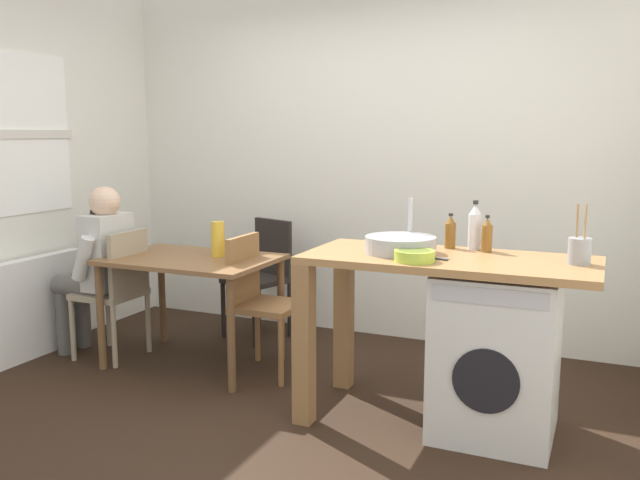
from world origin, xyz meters
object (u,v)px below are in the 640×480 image
at_px(washing_machine, 496,354).
at_px(vase, 218,239).
at_px(chair_person_seat, 118,287).
at_px(chair_spare_by_wall, 263,271).
at_px(bottle_clear_small, 487,235).
at_px(dining_table, 192,271).
at_px(bottle_tall_green, 450,232).
at_px(bottle_squat_brown, 475,227).
at_px(seated_person, 98,262).
at_px(chair_opposite, 258,296).
at_px(mixing_bowl, 414,255).
at_px(utensil_crock, 579,250).

bearing_deg(washing_machine, vase, 169.26).
bearing_deg(chair_person_seat, chair_spare_by_wall, -37.76).
bearing_deg(bottle_clear_small, dining_table, 178.94).
bearing_deg(dining_table, bottle_tall_green, 0.11).
distance_m(dining_table, bottle_squat_brown, 1.90).
xyz_separation_m(chair_spare_by_wall, seated_person, (-0.83, -0.87, 0.16)).
height_order(chair_opposite, bottle_squat_brown, bottle_squat_brown).
xyz_separation_m(bottle_clear_small, mixing_bowl, (-0.28, -0.42, -0.06)).
bearing_deg(chair_opposite, seated_person, -83.25).
distance_m(chair_spare_by_wall, vase, 0.76).
bearing_deg(utensil_crock, chair_person_seat, 177.92).
xyz_separation_m(dining_table, washing_machine, (2.05, -0.26, -0.21)).
bearing_deg(chair_opposite, mixing_bowl, 66.30).
height_order(chair_spare_by_wall, bottle_squat_brown, bottle_squat_brown).
height_order(bottle_clear_small, mixing_bowl, bottle_clear_small).
relative_size(seated_person, utensil_crock, 4.01).
bearing_deg(dining_table, vase, 33.69).
bearing_deg(dining_table, chair_person_seat, -169.63).
relative_size(dining_table, chair_spare_by_wall, 1.22).
distance_m(dining_table, vase, 0.28).
height_order(seated_person, bottle_squat_brown, seated_person).
xyz_separation_m(bottle_squat_brown, vase, (-1.71, 0.08, -0.19)).
relative_size(chair_opposite, washing_machine, 1.05).
relative_size(bottle_tall_green, vase, 0.83).
bearing_deg(bottle_squat_brown, vase, 177.33).
bearing_deg(bottle_squat_brown, bottle_clear_small, -36.19).
relative_size(chair_spare_by_wall, utensil_crock, 3.00).
bearing_deg(bottle_clear_small, bottle_squat_brown, 143.81).
distance_m(bottle_squat_brown, mixing_bowl, 0.53).
xyz_separation_m(washing_machine, vase, (-1.90, 0.36, 0.43)).
distance_m(bottle_clear_small, mixing_bowl, 0.51).
xyz_separation_m(chair_person_seat, washing_machine, (2.59, -0.16, -0.08)).
xyz_separation_m(bottle_tall_green, vase, (-1.58, 0.10, -0.15)).
relative_size(dining_table, chair_person_seat, 1.22).
bearing_deg(washing_machine, seated_person, 176.68).
bearing_deg(washing_machine, bottle_clear_small, 115.82).
relative_size(seated_person, bottle_squat_brown, 4.41).
bearing_deg(bottle_clear_small, seated_person, -178.61).
distance_m(chair_person_seat, seated_person, 0.23).
xyz_separation_m(seated_person, bottle_squat_brown, (2.57, 0.12, 0.37)).
bearing_deg(chair_person_seat, chair_opposite, -81.83).
relative_size(chair_spare_by_wall, bottle_tall_green, 4.59).
bearing_deg(washing_machine, bottle_tall_green, 140.24).
height_order(utensil_crock, vase, utensil_crock).
relative_size(bottle_tall_green, mixing_bowl, 0.96).
distance_m(dining_table, washing_machine, 2.07).
height_order(bottle_clear_small, utensil_crock, utensil_crock).
height_order(dining_table, utensil_crock, utensil_crock).
height_order(dining_table, chair_spare_by_wall, chair_spare_by_wall).
relative_size(dining_table, bottle_clear_small, 5.49).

